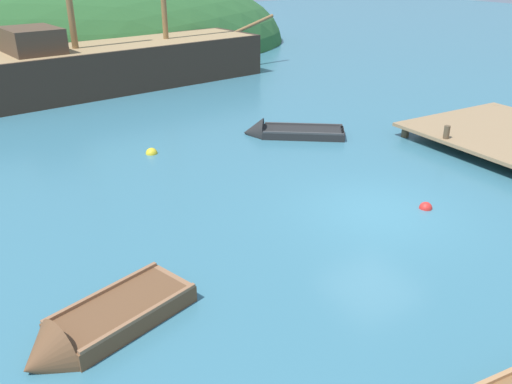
{
  "coord_description": "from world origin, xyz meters",
  "views": [
    {
      "loc": [
        -9.15,
        -9.13,
        6.24
      ],
      "look_at": [
        -2.61,
        1.97,
        0.39
      ],
      "focal_mm": 36.9,
      "sensor_mm": 36.0,
      "label": 1
    }
  ],
  "objects_px": {
    "rowboat_far": "(97,329)",
    "buoy_yellow": "(152,154)",
    "sailing_ship": "(119,70)",
    "buoy_red": "(426,208)",
    "rowboat_portside": "(284,134)"
  },
  "relations": [
    {
      "from": "rowboat_portside",
      "to": "buoy_red",
      "type": "relative_size",
      "value": 10.59
    },
    {
      "from": "rowboat_far",
      "to": "buoy_red",
      "type": "distance_m",
      "value": 9.03
    },
    {
      "from": "rowboat_portside",
      "to": "buoy_yellow",
      "type": "relative_size",
      "value": 9.25
    },
    {
      "from": "buoy_yellow",
      "to": "buoy_red",
      "type": "distance_m",
      "value": 9.18
    },
    {
      "from": "rowboat_far",
      "to": "buoy_yellow",
      "type": "distance_m",
      "value": 9.42
    },
    {
      "from": "rowboat_portside",
      "to": "rowboat_far",
      "type": "height_order",
      "value": "rowboat_far"
    },
    {
      "from": "buoy_yellow",
      "to": "buoy_red",
      "type": "relative_size",
      "value": 1.14
    },
    {
      "from": "sailing_ship",
      "to": "buoy_red",
      "type": "height_order",
      "value": "sailing_ship"
    },
    {
      "from": "sailing_ship",
      "to": "buoy_yellow",
      "type": "bearing_deg",
      "value": -110.33
    },
    {
      "from": "rowboat_portside",
      "to": "buoy_yellow",
      "type": "height_order",
      "value": "rowboat_portside"
    },
    {
      "from": "rowboat_far",
      "to": "buoy_yellow",
      "type": "xyz_separation_m",
      "value": [
        4.14,
        8.46,
        -0.12
      ]
    },
    {
      "from": "sailing_ship",
      "to": "buoy_yellow",
      "type": "distance_m",
      "value": 10.62
    },
    {
      "from": "buoy_yellow",
      "to": "buoy_red",
      "type": "xyz_separation_m",
      "value": [
        4.86,
        -7.79,
        0.0
      ]
    },
    {
      "from": "sailing_ship",
      "to": "buoy_yellow",
      "type": "height_order",
      "value": "sailing_ship"
    },
    {
      "from": "buoy_red",
      "to": "sailing_ship",
      "type": "bearing_deg",
      "value": 98.46
    }
  ]
}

